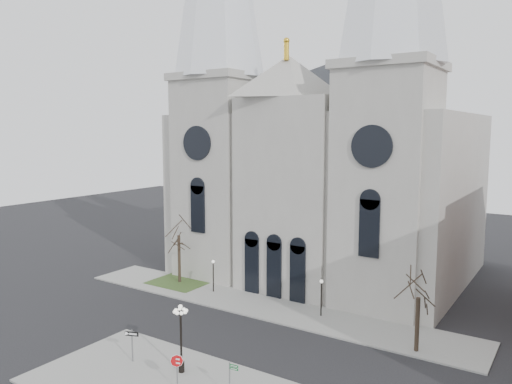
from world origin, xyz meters
The scene contains 12 objects.
ground centered at (0.00, 0.00, 0.00)m, with size 160.00×160.00×0.00m, color black.
sidewalk_far centered at (0.00, 11.00, 0.07)m, with size 40.00×6.00×0.14m, color gray.
grass_patch centered at (-11.00, 12.00, 0.09)m, with size 6.00×5.00×0.18m, color #314C20.
cathedral centered at (0.00, 22.86, 18.48)m, with size 33.00×26.66×54.00m.
tree_left centered at (-11.00, 12.00, 5.58)m, with size 3.20×3.20×7.50m.
tree_right centered at (15.00, 9.00, 4.47)m, with size 3.20×3.20×6.00m.
ped_lamp_left centered at (-6.00, 11.50, 2.33)m, with size 0.32×0.32×3.26m.
ped_lamp_right centered at (6.00, 11.50, 2.33)m, with size 0.32×0.32×3.26m.
stop_sign centered at (4.05, -4.89, 1.82)m, with size 0.82×0.24×2.34m.
globe_lamp centered at (2.70, -3.00, 3.10)m, with size 1.11×1.11×4.71m.
one_way_sign centered at (-1.24, -3.73, 1.69)m, with size 0.95×0.42×2.31m.
street_name_sign centered at (7.22, -3.55, 1.39)m, with size 0.67×0.11×2.10m.
Camera 1 is at (24.42, -26.85, 16.33)m, focal length 35.00 mm.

